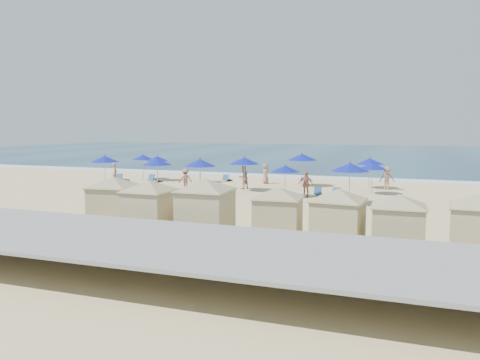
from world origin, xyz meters
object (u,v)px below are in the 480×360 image
Objects in this scene: umbrella_0 at (157,159)px; cabana_5 at (399,217)px; cabana_3 at (278,207)px; beachgoer_3 at (387,178)px; cabana_1 at (150,200)px; umbrella_7 at (302,157)px; umbrella_9 at (370,161)px; beachgoer_0 at (115,173)px; beachgoer_5 at (185,179)px; beachgoer_4 at (266,173)px; umbrella_5 at (244,161)px; umbrella_4 at (199,162)px; umbrella_11 at (350,167)px; cabana_2 at (205,201)px; umbrella_1 at (105,159)px; umbrella_8 at (285,169)px; cabana_0 at (114,195)px; umbrella_2 at (143,157)px; beachgoer_1 at (243,177)px; cabana_4 at (338,210)px; cabana_6 at (480,218)px; umbrella_6 at (201,163)px; umbrella_10 at (372,166)px; trash_bin at (201,206)px.

cabana_5 is at bearing -41.38° from umbrella_0.
beachgoer_3 is (3.66, 18.36, -0.56)m from cabana_3.
cabana_1 is 1.55× the size of umbrella_7.
umbrella_7 reaches higher than umbrella_9.
beachgoer_5 is at bearing -137.96° from beachgoer_0.
cabana_5 is at bearing -177.03° from beachgoer_4.
umbrella_9 is at bearing -118.25° from beachgoer_4.
umbrella_5 is 1.47× the size of beachgoer_3.
cabana_3 is 4.86m from cabana_5.
umbrella_4 is 0.76× the size of umbrella_7.
cabana_3 is 1.50× the size of umbrella_11.
umbrella_0 is 6.90m from beachgoer_5.
umbrella_5 is (9.53, -3.73, 0.30)m from umbrella_0.
umbrella_7 is at bearing -127.72° from beachgoer_4.
cabana_3 is at bearing 7.93° from cabana_2.
umbrella_9 reaches higher than beachgoer_3.
umbrella_7 is at bearing 21.30° from umbrella_1.
umbrella_4 is at bearing -176.12° from umbrella_9.
cabana_1 reaches higher than umbrella_8.
cabana_0 is at bearing 147.60° from beachgoer_4.
umbrella_1 is at bearing -109.08° from umbrella_0.
cabana_2 is 23.81m from umbrella_2.
umbrella_8 is (14.96, -0.35, -0.29)m from umbrella_1.
umbrella_1 is 19.64m from umbrella_11.
cabana_1 is at bearing -124.51° from umbrella_11.
umbrella_1 is 5.72m from umbrella_2.
umbrella_7 is 5.25m from beachgoer_1.
cabana_1 is 14.73m from umbrella_5.
beachgoer_4 is at bearing 114.55° from cabana_4.
umbrella_9 is at bearing 105.63° from cabana_6.
umbrella_6 is at bearing -147.22° from umbrella_9.
umbrella_6 is at bearing -41.42° from umbrella_0.
beachgoer_3 is at bearing 136.63° from beachgoer_1.
cabana_6 is 16.54m from umbrella_10.
umbrella_8 is at bearing -1.35° from umbrella_1.
cabana_5 is 1.54× the size of umbrella_5.
cabana_3 is at bearing 177.01° from cabana_4.
beachgoer_3 is (-3.97, 18.57, -0.64)m from cabana_6.
cabana_6 is at bearing 1.51° from cabana_1.
umbrella_11 is at bearing 118.76° from cabana_6.
beachgoer_4 is (11.53, 0.69, -1.17)m from umbrella_2.
umbrella_9 is 1.52× the size of beachgoer_5.
trash_bin is 9.71m from umbrella_11.
umbrella_2 is (-11.90, 18.93, 0.50)m from cabana_1.
cabana_0 reaches higher than umbrella_8.
cabana_4 is 25.81m from umbrella_0.
beachgoer_1 is (-0.46, 1.11, -1.38)m from umbrella_5.
cabana_5 reaches higher than umbrella_8.
umbrella_0 is 0.89× the size of umbrella_6.
cabana_2 reaches higher than beachgoer_1.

